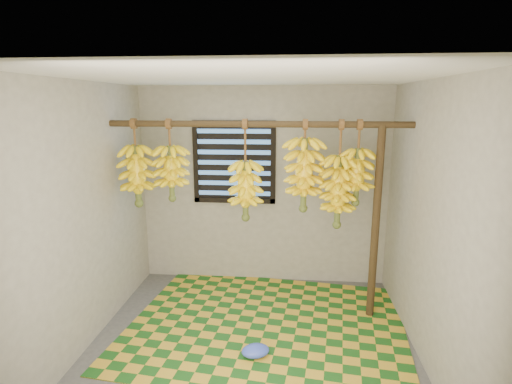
# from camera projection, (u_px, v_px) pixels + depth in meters

# --- Properties ---
(floor) EXTENTS (3.00, 3.00, 0.01)m
(floor) POSITION_uv_depth(u_px,v_px,m) (251.00, 348.00, 3.67)
(floor) COLOR #484848
(floor) RESTS_ON ground
(ceiling) EXTENTS (3.00, 3.00, 0.01)m
(ceiling) POSITION_uv_depth(u_px,v_px,m) (250.00, 77.00, 3.14)
(ceiling) COLOR silver
(ceiling) RESTS_ON wall_back
(wall_back) EXTENTS (3.00, 0.01, 2.40)m
(wall_back) POSITION_uv_depth(u_px,v_px,m) (263.00, 187.00, 4.87)
(wall_back) COLOR gray
(wall_back) RESTS_ON floor
(wall_left) EXTENTS (0.01, 3.00, 2.40)m
(wall_left) POSITION_uv_depth(u_px,v_px,m) (82.00, 219.00, 3.54)
(wall_left) COLOR gray
(wall_left) RESTS_ON floor
(wall_right) EXTENTS (0.01, 3.00, 2.40)m
(wall_right) POSITION_uv_depth(u_px,v_px,m) (432.00, 228.00, 3.27)
(wall_right) COLOR gray
(wall_right) RESTS_ON floor
(window) EXTENTS (1.00, 0.04, 1.00)m
(window) POSITION_uv_depth(u_px,v_px,m) (234.00, 163.00, 4.81)
(window) COLOR black
(window) RESTS_ON wall_back
(hanging_pole) EXTENTS (3.00, 0.06, 0.06)m
(hanging_pole) POSITION_uv_depth(u_px,v_px,m) (257.00, 124.00, 3.91)
(hanging_pole) COLOR #3E2D17
(hanging_pole) RESTS_ON wall_left
(support_post) EXTENTS (0.08, 0.08, 2.00)m
(support_post) POSITION_uv_depth(u_px,v_px,m) (376.00, 225.00, 4.02)
(support_post) COLOR #3E2D17
(support_post) RESTS_ON floor
(woven_mat) EXTENTS (2.95, 2.48, 0.01)m
(woven_mat) POSITION_uv_depth(u_px,v_px,m) (266.00, 325.00, 4.04)
(woven_mat) COLOR #195218
(woven_mat) RESTS_ON floor
(plastic_bag) EXTENTS (0.30, 0.26, 0.10)m
(plastic_bag) POSITION_uv_depth(u_px,v_px,m) (255.00, 351.00, 3.53)
(plastic_bag) COLOR blue
(plastic_bag) RESTS_ON woven_mat
(banana_bunch_a) EXTENTS (0.34, 0.34, 0.90)m
(banana_bunch_a) POSITION_uv_depth(u_px,v_px,m) (137.00, 176.00, 4.14)
(banana_bunch_a) COLOR brown
(banana_bunch_a) RESTS_ON hanging_pole
(banana_bunch_b) EXTENTS (0.36, 0.36, 0.84)m
(banana_bunch_b) POSITION_uv_depth(u_px,v_px,m) (171.00, 173.00, 4.10)
(banana_bunch_b) COLOR brown
(banana_bunch_b) RESTS_ON hanging_pole
(banana_bunch_c) EXTENTS (0.32, 0.32, 1.03)m
(banana_bunch_c) POSITION_uv_depth(u_px,v_px,m) (245.00, 191.00, 4.07)
(banana_bunch_c) COLOR brown
(banana_bunch_c) RESTS_ON hanging_pole
(banana_bunch_d) EXTENTS (0.38, 0.38, 0.91)m
(banana_bunch_d) POSITION_uv_depth(u_px,v_px,m) (304.00, 175.00, 3.98)
(banana_bunch_d) COLOR brown
(banana_bunch_d) RESTS_ON hanging_pole
(banana_bunch_e) EXTENTS (0.35, 0.35, 1.08)m
(banana_bunch_e) POSITION_uv_depth(u_px,v_px,m) (338.00, 192.00, 3.98)
(banana_bunch_e) COLOR brown
(banana_bunch_e) RESTS_ON hanging_pole
(banana_bunch_f) EXTENTS (0.33, 0.33, 0.84)m
(banana_bunch_f) POSITION_uv_depth(u_px,v_px,m) (357.00, 177.00, 3.94)
(banana_bunch_f) COLOR brown
(banana_bunch_f) RESTS_ON hanging_pole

